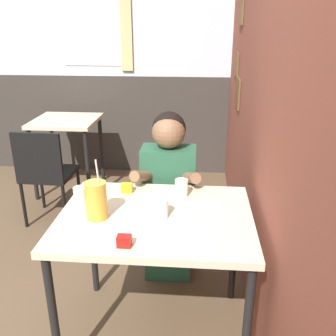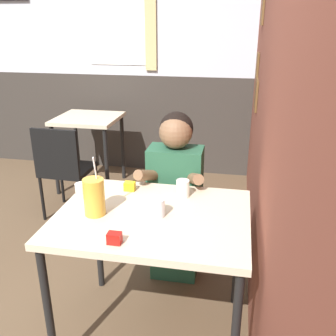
# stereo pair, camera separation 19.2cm
# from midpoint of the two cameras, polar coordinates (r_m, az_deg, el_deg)

# --- Properties ---
(brick_wall_right) EXTENTS (0.08, 4.77, 2.70)m
(brick_wall_right) POSITION_cam_midpoint_polar(r_m,az_deg,el_deg) (2.74, 16.89, 14.18)
(brick_wall_right) COLOR brown
(brick_wall_right) RESTS_ON ground_plane
(back_wall) EXTENTS (5.32, 0.09, 2.70)m
(back_wall) POSITION_cam_midpoint_polar(r_m,az_deg,el_deg) (4.24, -2.05, 17.36)
(back_wall) COLOR silver
(back_wall) RESTS_ON ground_plane
(main_table) EXTENTS (0.96, 0.74, 0.76)m
(main_table) POSITION_cam_midpoint_polar(r_m,az_deg,el_deg) (1.91, 0.57, -9.06)
(main_table) COLOR beige
(main_table) RESTS_ON ground_plane
(background_table) EXTENTS (0.62, 0.61, 0.76)m
(background_table) POSITION_cam_midpoint_polar(r_m,az_deg,el_deg) (3.90, -10.65, 6.03)
(background_table) COLOR beige
(background_table) RESTS_ON ground_plane
(chair_near_window) EXTENTS (0.41, 0.41, 0.85)m
(chair_near_window) POSITION_cam_midpoint_polar(r_m,az_deg,el_deg) (3.33, -14.06, 0.32)
(chair_near_window) COLOR black
(chair_near_window) RESTS_ON ground_plane
(person_seated) EXTENTS (0.42, 0.41, 1.15)m
(person_seated) POSITION_cam_midpoint_polar(r_m,az_deg,el_deg) (2.42, 3.37, -4.20)
(person_seated) COLOR #235138
(person_seated) RESTS_ON ground_plane
(cocktail_pitcher) EXTENTS (0.10, 0.10, 0.31)m
(cocktail_pitcher) POSITION_cam_midpoint_polar(r_m,az_deg,el_deg) (1.85, -8.29, -4.44)
(cocktail_pitcher) COLOR gold
(cocktail_pitcher) RESTS_ON main_table
(glass_near_pitcher) EXTENTS (0.08, 0.08, 0.09)m
(glass_near_pitcher) POSITION_cam_midpoint_polar(r_m,az_deg,el_deg) (1.83, 1.29, -6.12)
(glass_near_pitcher) COLOR silver
(glass_near_pitcher) RESTS_ON main_table
(glass_center) EXTENTS (0.07, 0.07, 0.10)m
(glass_center) POSITION_cam_midpoint_polar(r_m,az_deg,el_deg) (2.04, 4.96, -3.19)
(glass_center) COLOR silver
(glass_center) RESTS_ON main_table
(glass_far_side) EXTENTS (0.07, 0.07, 0.10)m
(glass_far_side) POSITION_cam_midpoint_polar(r_m,az_deg,el_deg) (2.01, -10.31, -3.78)
(glass_far_side) COLOR silver
(glass_far_side) RESTS_ON main_table
(condiment_ketchup) EXTENTS (0.06, 0.04, 0.05)m
(condiment_ketchup) POSITION_cam_midpoint_polar(r_m,az_deg,el_deg) (1.64, -4.81, -10.70)
(condiment_ketchup) COLOR #B7140F
(condiment_ketchup) RESTS_ON main_table
(condiment_mustard) EXTENTS (0.06, 0.04, 0.05)m
(condiment_mustard) POSITION_cam_midpoint_polar(r_m,az_deg,el_deg) (2.12, -3.29, -2.85)
(condiment_mustard) COLOR yellow
(condiment_mustard) RESTS_ON main_table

